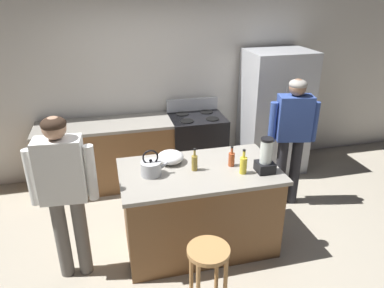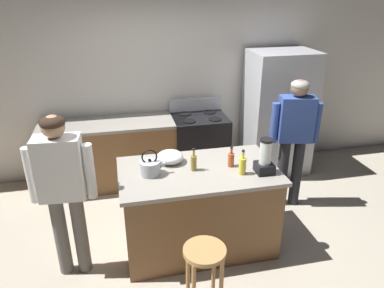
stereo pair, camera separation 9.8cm
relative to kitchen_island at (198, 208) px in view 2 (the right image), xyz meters
The scene contains 15 objects.
ground_plane 0.46m from the kitchen_island, ahead, with size 14.00×14.00×0.00m, color #B2A893.
back_wall 2.14m from the kitchen_island, 90.00° to the left, with size 8.00×0.10×2.70m, color silver.
kitchen_island is the anchor object (origin of this frame).
back_counter_run 1.74m from the kitchen_island, 117.30° to the left, with size 2.00×0.64×0.92m.
refrigerator 2.20m from the kitchen_island, 44.06° to the left, with size 0.90×0.73×1.79m.
stove_range 1.57m from the kitchen_island, 76.10° to the left, with size 0.76×0.65×1.10m.
person_by_island_left 1.39m from the kitchen_island, behind, with size 0.60×0.25×1.64m.
person_by_sink_right 1.51m from the kitchen_island, 22.31° to the left, with size 0.60×0.30×1.64m.
bar_stool 0.86m from the kitchen_island, 99.81° to the right, with size 0.36×0.36×0.64m.
blender_appliance 0.89m from the kitchen_island, 17.67° to the right, with size 0.17×0.17×0.36m.
bottle_vinegar 0.55m from the kitchen_island, behind, with size 0.06×0.06×0.24m.
bottle_cooking_sauce 0.63m from the kitchen_island, ahead, with size 0.06×0.06×0.22m.
bottle_soda 0.70m from the kitchen_island, 24.13° to the right, with size 0.07×0.07×0.26m.
mixing_bowl 0.62m from the kitchen_island, 138.47° to the left, with size 0.28×0.28×0.12m, color white.
tea_kettle 0.72m from the kitchen_island, behind, with size 0.28×0.20×0.27m.
Camera 2 is at (-0.75, -3.13, 2.63)m, focal length 33.89 mm.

